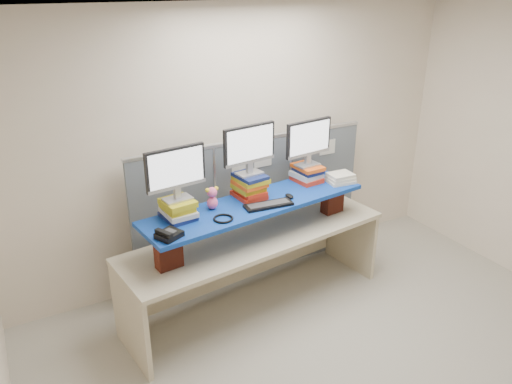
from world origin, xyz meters
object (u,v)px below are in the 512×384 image
monitor_left (176,171)px  monitor_center (249,147)px  desk (256,249)px  keyboard (269,205)px  blue_board (256,204)px  desk_phone (168,234)px  monitor_right (309,140)px

monitor_left → monitor_center: monitor_center is taller
desk → monitor_center: 0.99m
desk → monitor_center: monitor_center is taller
monitor_center → keyboard: (0.06, -0.25, -0.48)m
blue_board → desk: bearing=-6.8°
blue_board → monitor_left: monitor_left is taller
desk → blue_board: 0.47m
monitor_center → desk_phone: size_ratio=2.26×
desk → keyboard: (0.06, -0.13, 0.50)m
desk → monitor_right: (0.69, 0.20, 0.91)m
blue_board → monitor_right: (0.69, 0.20, 0.45)m
monitor_right → keyboard: (-0.63, -0.33, -0.41)m
keyboard → desk_phone: (-0.98, -0.13, 0.02)m
monitor_left → monitor_right: size_ratio=1.00×
desk_phone → keyboard: bearing=-17.6°
monitor_left → monitor_center: 0.73m
monitor_right → desk_phone: 1.72m
keyboard → monitor_right: bearing=33.5°
monitor_left → monitor_center: size_ratio=1.00×
monitor_left → keyboard: 0.90m
monitor_center → monitor_left: bearing=180.0°
monitor_right → desk_phone: bearing=-170.8°
monitor_left → desk: bearing=-9.4°
monitor_center → blue_board: bearing=-96.1°
monitor_right → desk_phone: size_ratio=2.26×
desk_phone → monitor_right: bearing=-9.2°
monitor_left → keyboard: monitor_left is taller
blue_board → keyboard: bearing=-73.4°
monitor_right → desk_phone: (-1.61, -0.46, -0.40)m
blue_board → monitor_right: bearing=9.5°
monitor_right → blue_board: bearing=-170.5°
monitor_center → monitor_right: bearing=-0.0°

